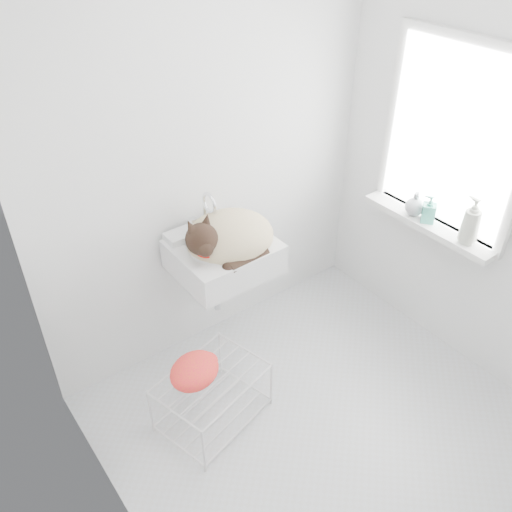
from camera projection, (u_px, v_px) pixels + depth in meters
floor at (315, 419)px, 3.07m from camera, size 2.20×2.00×0.02m
back_wall at (209, 157)px, 2.99m from camera, size 2.20×0.02×2.50m
right_wall at (484, 168)px, 2.88m from camera, size 0.02×2.00×2.50m
left_wall at (95, 347)px, 1.81m from camera, size 0.02×2.00×2.50m
window_glass at (455, 139)px, 2.94m from camera, size 0.01×0.80×1.00m
window_frame at (453, 140)px, 2.93m from camera, size 0.04×0.90×1.10m
windowsill at (428, 224)px, 3.21m from camera, size 0.16×0.88×0.04m
sink at (223, 243)px, 3.01m from camera, size 0.55×0.48×0.22m
faucet at (204, 209)px, 3.04m from camera, size 0.20×0.14×0.20m
cat at (226, 238)px, 2.98m from camera, size 0.57×0.51×0.33m
wire_rack at (213, 400)px, 3.00m from camera, size 0.64×0.52×0.34m
towel at (195, 375)px, 2.86m from camera, size 0.35×0.31×0.12m
bottle_a at (466, 242)px, 3.02m from camera, size 0.09×0.09×0.23m
bottle_b at (427, 221)px, 3.20m from camera, size 0.11×0.11×0.17m
bottle_c at (413, 214)px, 3.26m from camera, size 0.15×0.15×0.15m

